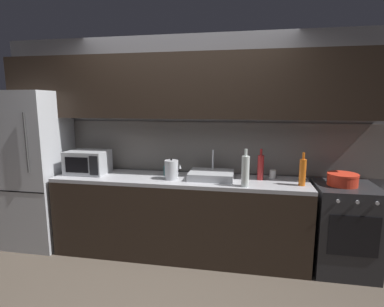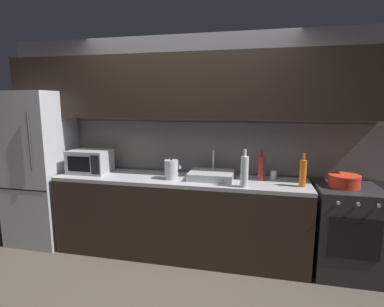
{
  "view_description": "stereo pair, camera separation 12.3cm",
  "coord_description": "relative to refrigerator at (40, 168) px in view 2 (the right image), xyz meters",
  "views": [
    {
      "loc": [
        0.72,
        -2.23,
        1.72
      ],
      "look_at": [
        0.15,
        0.9,
        1.18
      ],
      "focal_mm": 27.79,
      "sensor_mm": 36.0,
      "label": 1
    },
    {
      "loc": [
        0.84,
        -2.2,
        1.72
      ],
      "look_at": [
        0.15,
        0.9,
        1.18
      ],
      "focal_mm": 27.79,
      "sensor_mm": 36.0,
      "label": 2
    }
  ],
  "objects": [
    {
      "name": "mug_teal",
      "position": [
        1.62,
        0.1,
        0.03
      ],
      "size": [
        0.08,
        0.08,
        0.11
      ],
      "primitive_type": "cylinder",
      "color": "#19666B",
      "rests_on": "counter_run"
    },
    {
      "name": "ground_plane",
      "position": [
        1.78,
        -0.9,
        -0.93
      ],
      "size": [
        10.0,
        10.0,
        0.0
      ],
      "primitive_type": "plane",
      "color": "#4C4238"
    },
    {
      "name": "wine_bottle_clear",
      "position": [
        2.5,
        -0.21,
        0.13
      ],
      "size": [
        0.08,
        0.08,
        0.38
      ],
      "color": "silver",
      "rests_on": "counter_run"
    },
    {
      "name": "sink_basin",
      "position": [
        2.14,
        0.03,
        0.01
      ],
      "size": [
        0.48,
        0.38,
        0.3
      ],
      "color": "#ADAFB5",
      "rests_on": "counter_run"
    },
    {
      "name": "oven_range",
      "position": [
        3.52,
        -0.0,
        -0.48
      ],
      "size": [
        0.6,
        0.62,
        0.9
      ],
      "color": "#232326",
      "rests_on": "ground"
    },
    {
      "name": "microwave",
      "position": [
        0.68,
        0.02,
        0.11
      ],
      "size": [
        0.46,
        0.35,
        0.27
      ],
      "color": "#A8AAAF",
      "rests_on": "counter_run"
    },
    {
      "name": "counter_run",
      "position": [
        1.78,
        0.0,
        -0.48
      ],
      "size": [
        2.8,
        0.6,
        0.9
      ],
      "color": "black",
      "rests_on": "ground"
    },
    {
      "name": "mug_white",
      "position": [
        2.8,
        0.17,
        0.02
      ],
      "size": [
        0.07,
        0.07,
        0.09
      ],
      "primitive_type": "cylinder",
      "color": "silver",
      "rests_on": "counter_run"
    },
    {
      "name": "wine_bottle_orange",
      "position": [
        3.07,
        -0.08,
        0.11
      ],
      "size": [
        0.07,
        0.07,
        0.34
      ],
      "color": "orange",
      "rests_on": "counter_run"
    },
    {
      "name": "back_wall",
      "position": [
        1.78,
        0.3,
        0.62
      ],
      "size": [
        4.54,
        0.44,
        2.5
      ],
      "color": "slate",
      "rests_on": "ground"
    },
    {
      "name": "kettle",
      "position": [
        1.71,
        -0.07,
        0.08
      ],
      "size": [
        0.18,
        0.15,
        0.23
      ],
      "color": "#B7BABF",
      "rests_on": "counter_run"
    },
    {
      "name": "refrigerator",
      "position": [
        0.0,
        0.0,
        0.0
      ],
      "size": [
        0.68,
        0.69,
        1.86
      ],
      "color": "#ADAFB5",
      "rests_on": "ground"
    },
    {
      "name": "wine_bottle_red",
      "position": [
        2.67,
        0.08,
        0.11
      ],
      "size": [
        0.07,
        0.07,
        0.34
      ],
      "color": "#A82323",
      "rests_on": "counter_run"
    },
    {
      "name": "cooking_pot",
      "position": [
        3.47,
        0.0,
        0.03
      ],
      "size": [
        0.3,
        0.3,
        0.12
      ],
      "color": "red",
      "rests_on": "oven_range"
    }
  ]
}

